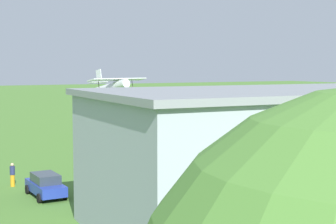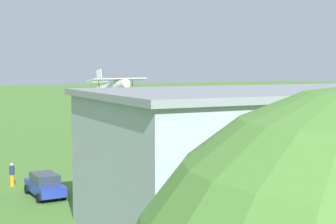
# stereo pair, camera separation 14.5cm
# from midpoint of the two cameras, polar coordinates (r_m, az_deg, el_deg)

# --- Properties ---
(ground_plane) EXTENTS (400.00, 400.00, 0.00)m
(ground_plane) POSITION_cam_midpoint_polar(r_m,az_deg,el_deg) (67.17, -2.32, -2.79)
(ground_plane) COLOR #47752D
(biplane) EXTENTS (8.40, 7.76, 4.16)m
(biplane) POSITION_cam_midpoint_polar(r_m,az_deg,el_deg) (68.28, -6.06, 2.67)
(biplane) COLOR silver
(car_blue) EXTENTS (2.06, 4.33, 1.62)m
(car_blue) POSITION_cam_midpoint_polar(r_m,az_deg,el_deg) (37.90, -13.14, -7.64)
(car_blue) COLOR #23389E
(car_blue) RESTS_ON ground_plane
(person_by_parked_cars) EXTENTS (0.53, 0.53, 1.73)m
(person_by_parked_cars) POSITION_cam_midpoint_polar(r_m,az_deg,el_deg) (45.46, -6.49, -5.41)
(person_by_parked_cars) COLOR beige
(person_by_parked_cars) RESTS_ON ground_plane
(person_walking_on_apron) EXTENTS (0.49, 0.49, 1.78)m
(person_walking_on_apron) POSITION_cam_midpoint_polar(r_m,az_deg,el_deg) (41.70, -16.49, -6.49)
(person_walking_on_apron) COLOR orange
(person_walking_on_apron) RESTS_ON ground_plane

